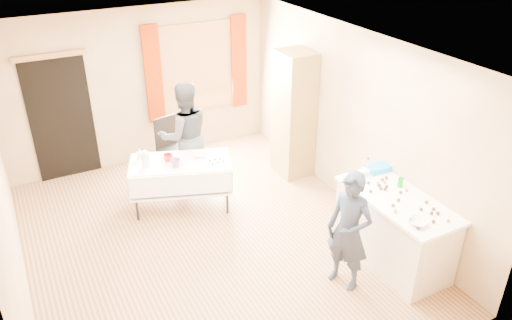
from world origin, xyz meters
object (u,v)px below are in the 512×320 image
counter (393,229)px  chair (173,158)px  girl (349,231)px  woman (185,135)px  party_table (181,180)px  cabinet (294,114)px

counter → chair: size_ratio=1.60×
girl → woman: (-0.81, 3.05, 0.11)m
counter → party_table: size_ratio=0.97×
counter → woman: bearing=118.2°
party_table → chair: chair is taller
cabinet → chair: (-1.78, 0.84, -0.73)m
counter → party_table: bearing=128.4°
party_table → woman: woman is taller
cabinet → girl: cabinet is taller
woman → cabinet: bearing=171.9°
counter → girl: 0.84m
chair → woman: woman is taller
cabinet → counter: (-0.10, -2.54, -0.57)m
party_table → cabinet: bearing=24.5°
party_table → girl: bearing=-45.8°
woman → girl: bearing=110.7°
girl → woman: woman is taller
party_table → chair: bearing=97.9°
cabinet → party_table: cabinet is taller
cabinet → party_table: 2.08m
counter → girl: bearing=-173.7°
chair → girl: girl is taller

